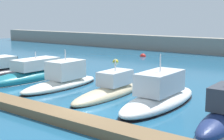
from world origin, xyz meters
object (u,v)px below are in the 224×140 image
Objects in this scene: motorboat_sand_fourth at (111,90)px; mooring_buoy_red at (143,57)px; motorboat_teal_second at (35,74)px; motorboat_ivory_third at (63,80)px; mooring_buoy_yellow at (115,62)px; motorboat_white_fifth at (160,96)px.

motorboat_sand_fourth is 23.27m from mooring_buoy_red.
motorboat_ivory_third is (4.40, -0.76, 0.12)m from motorboat_teal_second.
motorboat_ivory_third is 10.57× the size of mooring_buoy_yellow.
motorboat_sand_fourth is 4.18m from motorboat_white_fifth.
motorboat_teal_second is 12.17× the size of mooring_buoy_red.
motorboat_sand_fourth is at bearing -63.65° from mooring_buoy_red.
motorboat_teal_second is 1.31× the size of motorboat_ivory_third.
motorboat_sand_fourth is (4.84, 0.13, -0.23)m from motorboat_ivory_third.
mooring_buoy_yellow is at bearing 43.65° from motorboat_white_fifth.
motorboat_sand_fourth is 9.56× the size of mooring_buoy_red.
mooring_buoy_red is at bearing 14.25° from motorboat_ivory_third.
motorboat_sand_fourth is at bearing -94.15° from motorboat_teal_second.
motorboat_white_fifth is at bearing -94.84° from motorboat_sand_fourth.
motorboat_sand_fourth reaches higher than motorboat_teal_second.
motorboat_white_fifth reaches higher than motorboat_ivory_third.
mooring_buoy_red is at bearing 2.85° from motorboat_teal_second.
mooring_buoy_red is (-10.33, 20.85, -0.40)m from motorboat_sand_fourth.
motorboat_ivory_third reaches higher than mooring_buoy_red.
motorboat_white_fifth is at bearing -55.42° from mooring_buoy_red.
motorboat_white_fifth is (9.01, -0.05, 0.00)m from motorboat_ivory_third.
motorboat_ivory_third is at bearing 89.13° from motorboat_sand_fourth.
motorboat_ivory_third reaches higher than mooring_buoy_yellow.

